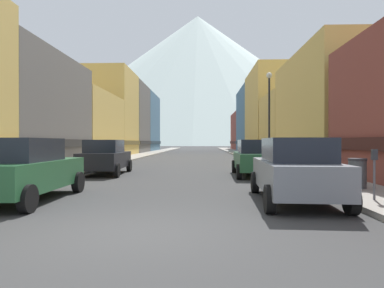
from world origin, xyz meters
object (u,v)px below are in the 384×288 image
Objects in this scene: trash_bin_right at (357,173)px; car_left_1 at (105,157)px; pedestrian_2 at (89,155)px; parking_meter_near at (374,167)px; potted_plant_0 at (18,163)px; pedestrian_1 at (306,159)px; car_right_0 at (295,170)px; potted_plant_1 at (292,159)px; pedestrian_0 at (255,150)px; streetlamp_right at (269,105)px; car_left_0 at (24,169)px; car_right_1 at (255,158)px.

car_left_1 is at bearing 150.01° from trash_bin_right.
parking_meter_near is at bearing -46.70° from pedestrian_2.
parking_meter_near is at bearing -23.95° from potted_plant_0.
car_left_1 is 2.90× the size of pedestrian_1.
car_right_0 is at bearing -45.49° from car_left_1.
trash_bin_right is 0.63× the size of pedestrian_1.
potted_plant_1 is 11.21m from pedestrian_0.
car_right_0 is at bearing -97.56° from streetlamp_right.
car_right_1 is at bearing 43.78° from car_left_0.
car_right_0 is 15.88m from pedestrian_2.
potted_plant_0 is (-3.20, 5.35, -0.18)m from car_left_0.
car_right_0 reaches higher than parking_meter_near.
trash_bin_right is 5.28m from pedestrian_1.
car_left_0 reaches higher than pedestrian_1.
car_right_0 reaches higher than trash_bin_right.
pedestrian_0 is at bearing 90.26° from trash_bin_right.
car_left_1 is 3.37× the size of parking_meter_near.
potted_plant_1 is at bearing 86.50° from trash_bin_right.
car_left_1 is 11.72m from trash_bin_right.
pedestrian_2 is at bearing 129.24° from car_right_0.
pedestrian_1 is at bearing 91.09° from trash_bin_right.
pedestrian_2 is at bearing 83.95° from potted_plant_0.
potted_plant_1 is at bearing 75.63° from car_right_0.
car_left_1 and car_right_0 have the same top height.
car_left_1 is 10.06m from pedestrian_1.
trash_bin_right is at bearing -29.99° from car_left_1.
car_left_1 reaches higher than potted_plant_0.
potted_plant_0 is at bearing -125.68° from pedestrian_0.
pedestrian_2 is at bearing 157.59° from pedestrian_1.
car_left_0 is at bearing -144.11° from pedestrian_1.
pedestrian_1 reaches higher than parking_meter_near.
streetlamp_right reaches higher than parking_meter_near.
car_right_0 reaches higher than pedestrian_2.
car_left_0 is 9.55m from parking_meter_near.
pedestrian_2 is (-12.50, 5.15, -0.01)m from pedestrian_1.
car_right_1 is 2.87× the size of pedestrian_1.
car_right_1 is 16.71m from pedestrian_0.
car_left_1 is 4.36× the size of potted_plant_0.
car_left_1 and car_right_1 have the same top height.
pedestrian_2 is (-10.05, 12.30, -0.05)m from car_right_0.
streetlamp_right is at bearing -2.99° from pedestrian_2.
pedestrian_0 is at bearing 42.32° from pedestrian_2.
car_right_1 is at bearing 89.99° from car_right_0.
pedestrian_0 is 1.05× the size of pedestrian_2.
car_left_1 is 2.94× the size of pedestrian_2.
parking_meter_near is 17.50m from pedestrian_2.
car_right_1 reaches higher than potted_plant_1.
car_right_0 reaches higher than potted_plant_1.
car_right_0 is 3.37× the size of parking_meter_near.
potted_plant_1 is 0.53× the size of pedestrian_0.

